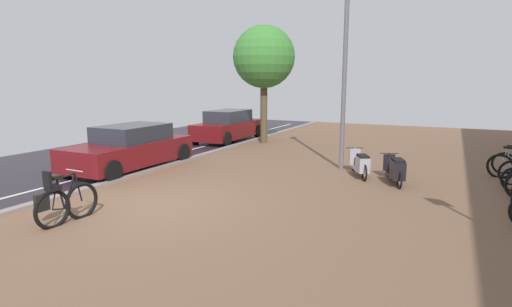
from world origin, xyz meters
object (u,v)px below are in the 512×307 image
Objects in this scene: scooter_near at (361,164)px; lamp_post at (345,53)px; bicycle_foreground at (64,203)px; scooter_mid at (395,170)px; street_tree at (264,58)px; parked_car_far at (228,126)px; parked_car_near at (130,148)px.

lamp_post reaches higher than scooter_near.
scooter_mid is at bearing 47.96° from bicycle_foreground.
bicycle_foreground is at bearing -132.04° from scooter_mid.
bicycle_foreground is 8.16m from scooter_mid.
parked_car_far is at bearing -178.45° from street_tree.
scooter_near is 0.96× the size of scooter_mid.
scooter_mid is 0.26× the size of lamp_post.
lamp_post reaches higher than scooter_mid.
parked_car_far is 0.64× the size of lamp_post.
scooter_mid is at bearing -39.60° from street_tree.
parked_car_far reaches higher than parked_car_near.
scooter_near is 7.98m from street_tree.
scooter_near is 3.44m from lamp_post.
bicycle_foreground is at bearing -124.37° from scooter_near.
parked_car_far is at bearing 147.46° from scooter_mid.
bicycle_foreground is 8.83m from lamp_post.
street_tree reaches higher than parked_car_far.
scooter_mid is 0.33× the size of street_tree.
parked_car_far is at bearing 103.55° from bicycle_foreground.
scooter_near is at bearing -48.56° from lamp_post.
lamp_post reaches higher than street_tree.
scooter_mid is 9.71m from parked_car_far.
street_tree reaches higher than scooter_near.
scooter_near is at bearing -33.81° from parked_car_far.
lamp_post reaches higher than parked_car_far.
lamp_post is (-0.79, 0.89, 3.23)m from scooter_near.
scooter_mid is at bearing 10.82° from parked_car_near.
parked_car_near is at bearing -155.17° from lamp_post.
street_tree is at bearing 76.85° from parked_car_near.
parked_car_near is 1.03× the size of parked_car_far.
bicycle_foreground is at bearing -61.22° from parked_car_near.
bicycle_foreground is 0.22× the size of lamp_post.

